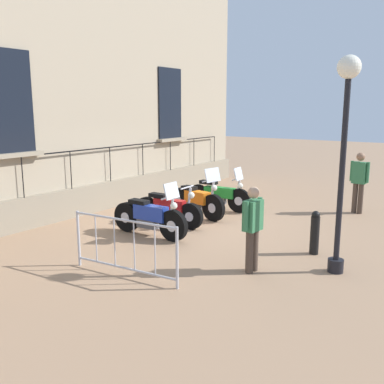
{
  "coord_description": "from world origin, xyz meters",
  "views": [
    {
      "loc": [
        6.52,
        -8.75,
        2.91
      ],
      "look_at": [
        0.4,
        0.0,
        0.8
      ],
      "focal_mm": 39.98,
      "sensor_mm": 36.0,
      "label": 1
    }
  ],
  "objects_px": {
    "motorcycle_red": "(168,210)",
    "lamppost": "(344,135)",
    "motorcycle_blue": "(150,218)",
    "crowd_barrier": "(124,245)",
    "bollard": "(315,232)",
    "pedestrian_standing": "(359,179)",
    "motorcycle_orange": "(197,201)",
    "motorcycle_green": "(219,195)",
    "pedestrian_walking": "(253,225)"
  },
  "relations": [
    {
      "from": "motorcycle_blue",
      "to": "lamppost",
      "type": "bearing_deg",
      "value": 3.22
    },
    {
      "from": "bollard",
      "to": "pedestrian_walking",
      "type": "distance_m",
      "value": 1.74
    },
    {
      "from": "motorcycle_blue",
      "to": "motorcycle_orange",
      "type": "height_order",
      "value": "motorcycle_orange"
    },
    {
      "from": "motorcycle_red",
      "to": "bollard",
      "type": "bearing_deg",
      "value": -0.06
    },
    {
      "from": "motorcycle_red",
      "to": "motorcycle_orange",
      "type": "relative_size",
      "value": 1.01
    },
    {
      "from": "motorcycle_blue",
      "to": "motorcycle_green",
      "type": "height_order",
      "value": "motorcycle_blue"
    },
    {
      "from": "motorcycle_blue",
      "to": "bollard",
      "type": "height_order",
      "value": "motorcycle_blue"
    },
    {
      "from": "motorcycle_red",
      "to": "lamppost",
      "type": "height_order",
      "value": "lamppost"
    },
    {
      "from": "pedestrian_standing",
      "to": "lamppost",
      "type": "bearing_deg",
      "value": -80.05
    },
    {
      "from": "crowd_barrier",
      "to": "pedestrian_walking",
      "type": "bearing_deg",
      "value": 40.44
    },
    {
      "from": "motorcycle_blue",
      "to": "lamppost",
      "type": "distance_m",
      "value": 4.63
    },
    {
      "from": "lamppost",
      "to": "bollard",
      "type": "bearing_deg",
      "value": 131.88
    },
    {
      "from": "bollard",
      "to": "motorcycle_blue",
      "type": "bearing_deg",
      "value": -164.69
    },
    {
      "from": "motorcycle_red",
      "to": "pedestrian_standing",
      "type": "xyz_separation_m",
      "value": [
        3.55,
        4.04,
        0.56
      ]
    },
    {
      "from": "motorcycle_blue",
      "to": "bollard",
      "type": "distance_m",
      "value": 3.64
    },
    {
      "from": "motorcycle_orange",
      "to": "bollard",
      "type": "height_order",
      "value": "motorcycle_orange"
    },
    {
      "from": "motorcycle_orange",
      "to": "bollard",
      "type": "distance_m",
      "value": 3.79
    },
    {
      "from": "bollard",
      "to": "pedestrian_walking",
      "type": "height_order",
      "value": "pedestrian_walking"
    },
    {
      "from": "pedestrian_standing",
      "to": "motorcycle_orange",
      "type": "bearing_deg",
      "value": -139.47
    },
    {
      "from": "motorcycle_blue",
      "to": "pedestrian_standing",
      "type": "xyz_separation_m",
      "value": [
        3.33,
        5.01,
        0.52
      ]
    },
    {
      "from": "motorcycle_green",
      "to": "motorcycle_orange",
      "type": "bearing_deg",
      "value": -93.01
    },
    {
      "from": "motorcycle_green",
      "to": "crowd_barrier",
      "type": "relative_size",
      "value": 0.92
    },
    {
      "from": "motorcycle_blue",
      "to": "crowd_barrier",
      "type": "height_order",
      "value": "motorcycle_blue"
    },
    {
      "from": "motorcycle_green",
      "to": "bollard",
      "type": "relative_size",
      "value": 2.25
    },
    {
      "from": "bollard",
      "to": "motorcycle_red",
      "type": "bearing_deg",
      "value": 179.94
    },
    {
      "from": "motorcycle_green",
      "to": "lamppost",
      "type": "distance_m",
      "value": 5.49
    },
    {
      "from": "motorcycle_red",
      "to": "bollard",
      "type": "xyz_separation_m",
      "value": [
        3.73,
        -0.0,
        0.04
      ]
    },
    {
      "from": "motorcycle_red",
      "to": "pedestrian_walking",
      "type": "xyz_separation_m",
      "value": [
        3.14,
        -1.58,
        0.47
      ]
    },
    {
      "from": "motorcycle_blue",
      "to": "motorcycle_orange",
      "type": "distance_m",
      "value": 2.07
    },
    {
      "from": "lamppost",
      "to": "pedestrian_standing",
      "type": "xyz_separation_m",
      "value": [
        -0.84,
        4.77,
        -1.48
      ]
    },
    {
      "from": "motorcycle_green",
      "to": "pedestrian_walking",
      "type": "relative_size",
      "value": 1.29
    },
    {
      "from": "lamppost",
      "to": "crowd_barrier",
      "type": "relative_size",
      "value": 1.72
    },
    {
      "from": "bollard",
      "to": "motorcycle_orange",
      "type": "bearing_deg",
      "value": 163.1
    },
    {
      "from": "lamppost",
      "to": "motorcycle_green",
      "type": "bearing_deg",
      "value": 145.69
    },
    {
      "from": "lamppost",
      "to": "motorcycle_red",
      "type": "bearing_deg",
      "value": 170.54
    },
    {
      "from": "pedestrian_walking",
      "to": "bollard",
      "type": "bearing_deg",
      "value": 69.33
    },
    {
      "from": "motorcycle_green",
      "to": "pedestrian_walking",
      "type": "height_order",
      "value": "pedestrian_walking"
    },
    {
      "from": "pedestrian_standing",
      "to": "motorcycle_blue",
      "type": "bearing_deg",
      "value": -123.62
    },
    {
      "from": "motorcycle_orange",
      "to": "motorcycle_green",
      "type": "xyz_separation_m",
      "value": [
        0.06,
        1.05,
        -0.02
      ]
    },
    {
      "from": "motorcycle_orange",
      "to": "motorcycle_green",
      "type": "distance_m",
      "value": 1.05
    },
    {
      "from": "motorcycle_orange",
      "to": "motorcycle_green",
      "type": "bearing_deg",
      "value": 86.99
    },
    {
      "from": "motorcycle_orange",
      "to": "crowd_barrier",
      "type": "relative_size",
      "value": 0.9
    },
    {
      "from": "motorcycle_red",
      "to": "motorcycle_orange",
      "type": "bearing_deg",
      "value": 84.53
    },
    {
      "from": "lamppost",
      "to": "bollard",
      "type": "height_order",
      "value": "lamppost"
    },
    {
      "from": "motorcycle_green",
      "to": "bollard",
      "type": "height_order",
      "value": "motorcycle_green"
    },
    {
      "from": "motorcycle_red",
      "to": "crowd_barrier",
      "type": "distance_m",
      "value": 3.37
    },
    {
      "from": "motorcycle_green",
      "to": "motorcycle_red",
      "type": "bearing_deg",
      "value": -94.27
    },
    {
      "from": "motorcycle_green",
      "to": "lamppost",
      "type": "height_order",
      "value": "lamppost"
    },
    {
      "from": "motorcycle_blue",
      "to": "motorcycle_green",
      "type": "xyz_separation_m",
      "value": [
        -0.06,
        3.12,
        -0.01
      ]
    },
    {
      "from": "bollard",
      "to": "pedestrian_standing",
      "type": "bearing_deg",
      "value": 92.63
    }
  ]
}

